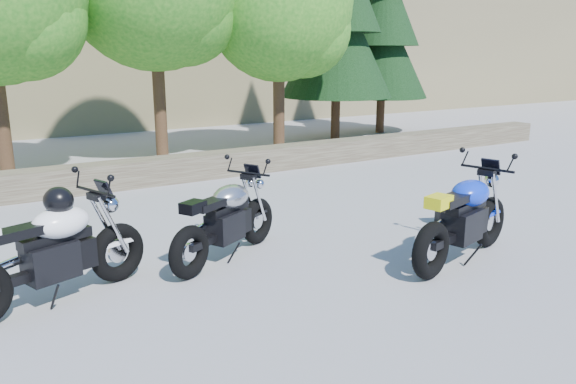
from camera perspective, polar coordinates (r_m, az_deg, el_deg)
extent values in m
plane|color=#929297|center=(6.50, 3.13, -8.49)|extent=(90.00, 90.00, 0.00)
cube|color=#4A3F31|center=(11.20, -12.98, 2.13)|extent=(22.00, 0.55, 0.50)
cylinder|color=#382314|center=(12.21, -27.24, 7.89)|extent=(0.28, 0.28, 3.02)
sphere|color=#1D6F18|center=(11.94, -25.54, 15.80)|extent=(2.38, 2.38, 2.38)
cylinder|color=#382314|center=(13.25, -12.97, 10.16)|extent=(0.28, 0.28, 3.36)
sphere|color=#1D6F18|center=(13.15, -10.81, 18.09)|extent=(2.64, 2.64, 2.64)
cylinder|color=#382314|center=(13.88, -0.94, 9.73)|extent=(0.28, 0.28, 2.91)
sphere|color=#1D6F18|center=(13.90, -0.98, 18.75)|extent=(3.54, 3.54, 3.54)
sphere|color=#1D6F18|center=(13.86, 1.54, 16.18)|extent=(2.29, 2.29, 2.29)
cylinder|color=#382314|center=(16.34, 4.87, 9.00)|extent=(0.26, 0.26, 2.16)
cone|color=black|center=(16.29, 5.00, 15.32)|extent=(3.17, 3.17, 3.24)
cylinder|color=#382314|center=(18.19, 9.40, 8.98)|extent=(0.26, 0.26, 1.92)
cone|color=black|center=(18.12, 9.61, 14.03)|extent=(2.82, 2.82, 2.88)
cone|color=black|center=(18.18, 9.80, 18.46)|extent=(2.18, 2.18, 2.56)
torus|color=black|center=(7.46, -3.14, -2.95)|extent=(0.62, 0.43, 0.62)
torus|color=black|center=(6.41, -10.01, -6.04)|extent=(0.62, 0.43, 0.62)
cylinder|color=silver|center=(7.46, -3.14, -2.95)|extent=(0.21, 0.14, 0.21)
cylinder|color=silver|center=(6.41, -10.01, -6.04)|extent=(0.21, 0.14, 0.21)
cube|color=black|center=(6.87, -6.43, -3.52)|extent=(0.55, 0.48, 0.35)
cube|color=black|center=(6.86, -6.14, -1.68)|extent=(0.67, 0.46, 0.10)
ellipsoid|color=#A9AAAE|center=(6.88, -5.84, -0.46)|extent=(0.67, 0.59, 0.29)
cube|color=black|center=(6.55, -8.01, -1.26)|extent=(0.53, 0.42, 0.09)
cube|color=black|center=(6.33, -9.64, -1.51)|extent=(0.33, 0.30, 0.13)
cylinder|color=black|center=(7.14, -4.07, 1.93)|extent=(0.33, 0.58, 0.03)
sphere|color=silver|center=(7.30, -3.36, 0.89)|extent=(0.17, 0.17, 0.17)
torus|color=black|center=(6.52, -16.93, -5.89)|extent=(0.68, 0.38, 0.66)
cylinder|color=silver|center=(6.52, -16.93, -5.89)|extent=(0.23, 0.11, 0.23)
cube|color=black|center=(6.12, -22.95, -6.49)|extent=(0.57, 0.46, 0.37)
cube|color=black|center=(6.08, -22.56, -4.32)|extent=(0.74, 0.40, 0.10)
ellipsoid|color=white|center=(6.07, -22.09, -2.87)|extent=(0.69, 0.58, 0.31)
cube|color=black|center=(5.88, -25.95, -3.79)|extent=(0.56, 0.39, 0.09)
cylinder|color=black|center=(6.21, -18.97, 0.04)|extent=(0.26, 0.65, 0.03)
sphere|color=silver|center=(6.34, -17.59, -1.23)|extent=(0.19, 0.19, 0.19)
ellipsoid|color=black|center=(6.02, -22.28, -0.79)|extent=(0.37, 0.38, 0.27)
torus|color=black|center=(7.79, 19.76, -2.87)|extent=(0.69, 0.34, 0.67)
torus|color=black|center=(6.49, 14.31, -5.78)|extent=(0.69, 0.34, 0.67)
cylinder|color=silver|center=(7.79, 19.76, -2.87)|extent=(0.23, 0.10, 0.23)
cylinder|color=silver|center=(6.49, 14.31, -5.78)|extent=(0.23, 0.10, 0.23)
cube|color=black|center=(7.07, 17.29, -3.27)|extent=(0.57, 0.43, 0.38)
cube|color=black|center=(7.08, 17.68, -1.36)|extent=(0.75, 0.35, 0.10)
ellipsoid|color=#0D2ECE|center=(7.11, 18.03, -0.11)|extent=(0.68, 0.55, 0.32)
cube|color=black|center=(6.70, 16.32, -0.80)|extent=(0.56, 0.36, 0.09)
cube|color=#D6D40B|center=(6.42, 15.06, -0.97)|extent=(0.34, 0.28, 0.14)
cylinder|color=black|center=(7.43, 19.57, 2.26)|extent=(0.21, 0.67, 0.03)
sphere|color=silver|center=(7.61, 19.98, 1.13)|extent=(0.19, 0.19, 0.19)
cube|color=black|center=(8.59, 15.78, -2.04)|extent=(0.33, 0.29, 0.38)
cube|color=maroon|center=(8.52, 16.05, -2.92)|extent=(0.21, 0.12, 0.16)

